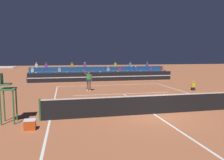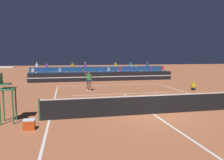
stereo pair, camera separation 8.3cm
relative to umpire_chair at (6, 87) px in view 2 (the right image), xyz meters
name	(u,v)px [view 2 (the right image)]	position (x,y,z in m)	size (l,w,h in m)	color
ground_plane	(153,114)	(7.40, 0.00, -1.72)	(120.00, 120.00, 0.00)	#AD603D
court_lines	(153,114)	(7.40, 0.00, -1.71)	(11.10, 23.90, 0.01)	white
tennis_net	(153,104)	(7.40, 0.00, -1.17)	(12.00, 0.10, 1.10)	#2D6B38
sponsor_banner_wall	(104,77)	(7.40, 15.70, -1.17)	(18.00, 0.26, 1.10)	black
bleacher_stand	(101,74)	(7.40, 18.23, -1.06)	(18.45, 2.85, 2.28)	navy
umpire_chair	(6,87)	(0.00, 0.00, 0.00)	(0.76, 0.84, 2.67)	#337047
ball_kid_courtside	(193,87)	(14.20, 6.89, -1.39)	(0.30, 0.36, 0.84)	black
tennis_player	(89,80)	(4.76, 8.62, -0.73)	(1.20, 0.46, 2.39)	brown
tennis_ball	(126,98)	(7.14, 4.55, -1.68)	(0.07, 0.07, 0.07)	#C6DB33
equipment_cooler	(29,124)	(1.15, -1.25, -1.49)	(0.50, 0.38, 0.45)	#D84C19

